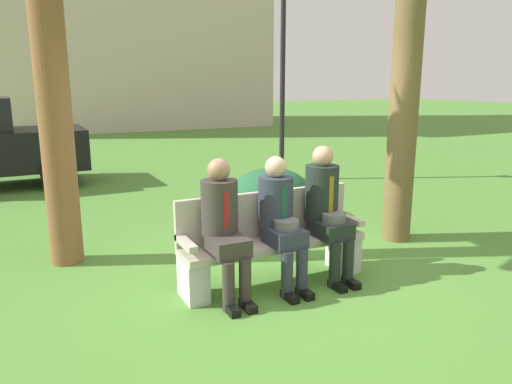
# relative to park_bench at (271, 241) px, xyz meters

# --- Properties ---
(ground_plane) EXTENTS (80.00, 80.00, 0.00)m
(ground_plane) POSITION_rel_park_bench_xyz_m (0.09, -0.13, -0.42)
(ground_plane) COLOR #4F8633
(park_bench) EXTENTS (1.88, 0.44, 0.90)m
(park_bench) POSITION_rel_park_bench_xyz_m (0.00, 0.00, 0.00)
(park_bench) COLOR #B7AD9E
(park_bench) RESTS_ON ground
(seated_man_left) EXTENTS (0.34, 0.72, 1.29)m
(seated_man_left) POSITION_rel_park_bench_xyz_m (-0.56, -0.13, 0.30)
(seated_man_left) COLOR #38332D
(seated_man_left) RESTS_ON ground
(seated_man_middle) EXTENTS (0.34, 0.72, 1.27)m
(seated_man_middle) POSITION_rel_park_bench_xyz_m (0.02, -0.13, 0.29)
(seated_man_middle) COLOR #2D3342
(seated_man_middle) RESTS_ON ground
(seated_man_right) EXTENTS (0.34, 0.72, 1.34)m
(seated_man_right) POSITION_rel_park_bench_xyz_m (0.56, -0.13, 0.32)
(seated_man_right) COLOR #1E2823
(seated_man_right) RESTS_ON ground
(shrub_near_bench) EXTENTS (1.18, 1.08, 0.74)m
(shrub_near_bench) POSITION_rel_park_bench_xyz_m (1.10, 2.08, -0.05)
(shrub_near_bench) COLOR #215B37
(shrub_near_bench) RESTS_ON ground
(street_lamp) EXTENTS (0.24, 0.24, 3.71)m
(street_lamp) POSITION_rel_park_bench_xyz_m (2.64, 4.51, 1.84)
(street_lamp) COLOR black
(street_lamp) RESTS_ON ground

